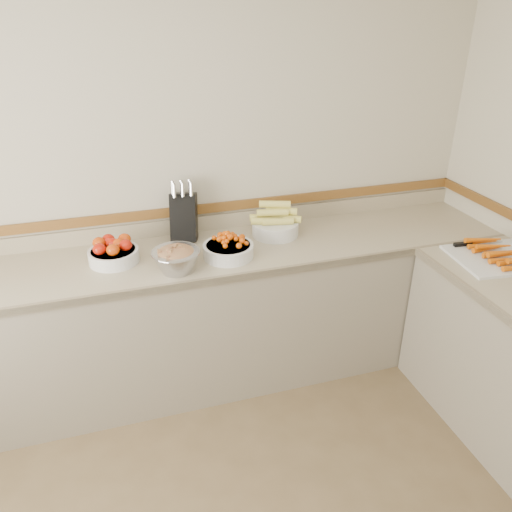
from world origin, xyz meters
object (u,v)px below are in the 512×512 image
object	(u,v)px
cherry_tomato_bowl	(228,248)
rhubarb_bowl	(176,259)
knife_block	(184,216)
corn_bowl	(275,224)
cutting_board	(499,255)
tomato_bowl	(113,252)

from	to	relation	value
cherry_tomato_bowl	rhubarb_bowl	world-z (taller)	cherry_tomato_bowl
knife_block	rhubarb_bowl	xyz separation A→B (m)	(-0.12, -0.41, -0.08)
cherry_tomato_bowl	corn_bowl	xyz separation A→B (m)	(0.36, 0.21, 0.02)
rhubarb_bowl	cherry_tomato_bowl	bearing A→B (deg)	16.45
corn_bowl	cutting_board	size ratio (longest dim) A/B	0.58
knife_block	cutting_board	distance (m)	1.86
knife_block	cherry_tomato_bowl	world-z (taller)	knife_block
tomato_bowl	cutting_board	world-z (taller)	tomato_bowl
tomato_bowl	corn_bowl	world-z (taller)	corn_bowl
rhubarb_bowl	knife_block	bearing A→B (deg)	74.13
cherry_tomato_bowl	corn_bowl	size ratio (longest dim) A/B	0.91
tomato_bowl	rhubarb_bowl	xyz separation A→B (m)	(0.32, -0.22, 0.02)
knife_block	tomato_bowl	size ratio (longest dim) A/B	1.34
knife_block	cherry_tomato_bowl	bearing A→B (deg)	-58.41
knife_block	corn_bowl	size ratio (longest dim) A/B	1.17
tomato_bowl	cherry_tomato_bowl	xyz separation A→B (m)	(0.63, -0.13, -0.01)
cutting_board	rhubarb_bowl	bearing A→B (deg)	167.64
cherry_tomato_bowl	corn_bowl	bearing A→B (deg)	30.44
corn_bowl	rhubarb_bowl	distance (m)	0.74
tomato_bowl	knife_block	bearing A→B (deg)	23.45
cherry_tomato_bowl	tomato_bowl	bearing A→B (deg)	168.57
corn_bowl	knife_block	bearing A→B (deg)	169.10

